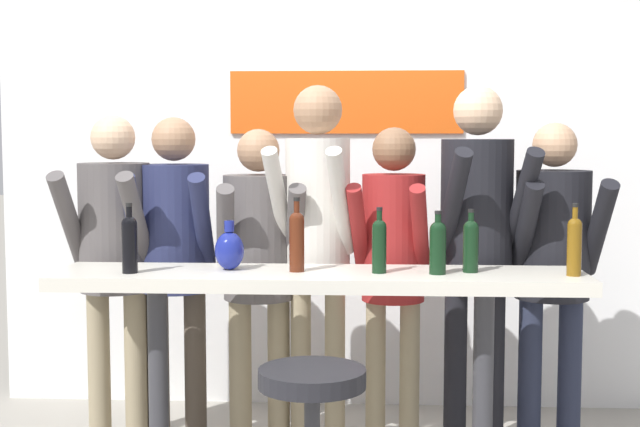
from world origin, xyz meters
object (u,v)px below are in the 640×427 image
at_px(person_far_left, 114,244).
at_px(wine_bottle_0, 379,243).
at_px(person_right, 477,228).
at_px(wine_bottle_3, 574,243).
at_px(person_center, 317,223).
at_px(wine_bottle_2, 471,243).
at_px(tasting_table, 319,311).
at_px(wine_bottle_1, 297,238).
at_px(person_far_right, 553,252).
at_px(wine_bottle_5, 130,241).
at_px(decorative_vase, 229,250).
at_px(wine_bottle_4, 438,245).
at_px(person_center_left, 259,254).
at_px(person_center_right, 393,252).
at_px(person_left, 175,244).

relative_size(person_far_left, wine_bottle_0, 5.90).
xyz_separation_m(person_right, wine_bottle_3, (0.35, -0.52, -0.01)).
bearing_deg(person_center, wine_bottle_2, -22.90).
bearing_deg(tasting_table, wine_bottle_1, -177.74).
relative_size(person_far_right, wine_bottle_1, 5.04).
xyz_separation_m(person_right, wine_bottle_5, (-1.56, -0.55, -0.01)).
xyz_separation_m(person_far_left, decorative_vase, (0.66, -0.47, 0.03)).
xyz_separation_m(person_center, wine_bottle_3, (1.12, -0.52, -0.03)).
distance_m(person_right, wine_bottle_3, 0.62).
relative_size(person_far_left, decorative_vase, 7.68).
xyz_separation_m(person_far_right, wine_bottle_4, (-0.60, -0.56, 0.10)).
xyz_separation_m(wine_bottle_0, wine_bottle_5, (-1.08, -0.06, 0.01)).
bearing_deg(person_center_left, wine_bottle_3, -31.29).
distance_m(person_far_left, person_center_right, 1.39).
bearing_deg(person_far_right, wine_bottle_1, -161.13).
bearing_deg(wine_bottle_4, wine_bottle_1, 176.79).
bearing_deg(person_center_left, person_far_right, -9.27).
bearing_deg(person_left, person_center_right, -5.01).
distance_m(person_center_left, person_center_right, 0.66).
bearing_deg(wine_bottle_4, person_left, 155.61).
xyz_separation_m(person_far_right, wine_bottle_5, (-1.93, -0.60, 0.11)).
xyz_separation_m(person_far_left, wine_bottle_1, (0.96, -0.51, 0.09)).
height_order(wine_bottle_2, wine_bottle_3, wine_bottle_3).
height_order(person_center_right, wine_bottle_4, person_center_right).
relative_size(person_far_left, wine_bottle_4, 6.17).
distance_m(wine_bottle_1, wine_bottle_2, 0.76).
distance_m(tasting_table, wine_bottle_1, 0.34).
distance_m(wine_bottle_0, wine_bottle_3, 0.83).
xyz_separation_m(wine_bottle_5, decorative_vase, (0.42, 0.12, -0.05)).
bearing_deg(person_far_left, wine_bottle_4, -14.74).
distance_m(person_center_left, person_right, 1.08).
xyz_separation_m(wine_bottle_2, wine_bottle_5, (-1.48, -0.11, 0.01)).
bearing_deg(person_left, wine_bottle_5, -96.83).
distance_m(person_far_right, wine_bottle_0, 1.01).
relative_size(tasting_table, person_far_right, 1.41).
bearing_deg(wine_bottle_5, wine_bottle_3, 0.93).
xyz_separation_m(person_center_left, decorative_vase, (-0.07, -0.47, 0.08)).
xyz_separation_m(person_right, wine_bottle_2, (-0.08, -0.44, -0.02)).
distance_m(person_center, wine_bottle_3, 1.24).
bearing_deg(wine_bottle_4, person_center_left, 147.29).
relative_size(person_center_left, person_right, 0.89).
xyz_separation_m(person_far_right, decorative_vase, (-1.52, -0.48, 0.06)).
relative_size(tasting_table, wine_bottle_1, 7.10).
bearing_deg(person_center_left, person_center_right, -12.66).
height_order(person_far_left, person_center, person_center).
xyz_separation_m(person_left, wine_bottle_0, (1.02, -0.56, 0.08)).
xyz_separation_m(wine_bottle_2, decorative_vase, (-1.06, 0.01, -0.04)).
bearing_deg(wine_bottle_0, tasting_table, 175.67).
distance_m(person_center_left, wine_bottle_5, 0.77).
bearing_deg(person_right, decorative_vase, -169.84).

